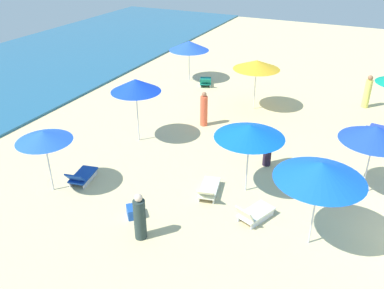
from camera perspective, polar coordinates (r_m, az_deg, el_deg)
umbrella_1 at (r=24.32m, az=-0.40°, el=13.57°), size 2.31×2.31×2.36m
lounge_chair_1_0 at (r=24.05m, az=1.89°, el=8.75°), size 1.58×1.13×0.61m
lounge_chair_2_1 at (r=19.54m, az=24.08°, el=1.72°), size 1.47×0.83×0.71m
umbrella_3 at (r=14.21m, az=-19.92°, el=1.08°), size 1.85×1.85×2.27m
lounge_chair_3_0 at (r=15.22m, az=-15.08°, el=-4.28°), size 1.42×0.85×0.66m
umbrella_4 at (r=14.38m, az=24.09°, el=1.41°), size 2.23×2.23×2.53m
umbrella_5 at (r=20.27m, az=8.97°, el=10.89°), size 2.27×2.27×2.51m
umbrella_6 at (r=16.85m, az=-7.84°, el=8.14°), size 2.06×2.06×2.75m
umbrella_7 at (r=11.33m, az=17.44°, el=-3.56°), size 2.47×2.47×2.69m
umbrella_8 at (r=13.37m, az=8.02°, el=1.84°), size 2.32×2.32×2.51m
lounge_chair_8_0 at (r=14.04m, az=2.34°, el=-6.25°), size 1.58×0.87×0.61m
lounge_chair_8_1 at (r=13.07m, az=8.61°, el=-9.44°), size 1.42×1.04×0.66m
beachgoer_0 at (r=12.09m, az=-7.26°, el=-10.07°), size 0.46×0.46×1.53m
beachgoer_3 at (r=15.76m, az=10.49°, el=-0.49°), size 0.35×0.35×1.53m
beachgoer_4 at (r=22.51m, az=23.18°, el=6.68°), size 0.42×0.42×1.69m
beachgoer_6 at (r=18.74m, az=1.66°, el=4.82°), size 0.46×0.46×1.63m
cooler_box_0 at (r=13.24m, az=-8.13°, el=-9.21°), size 0.62×0.61×0.35m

